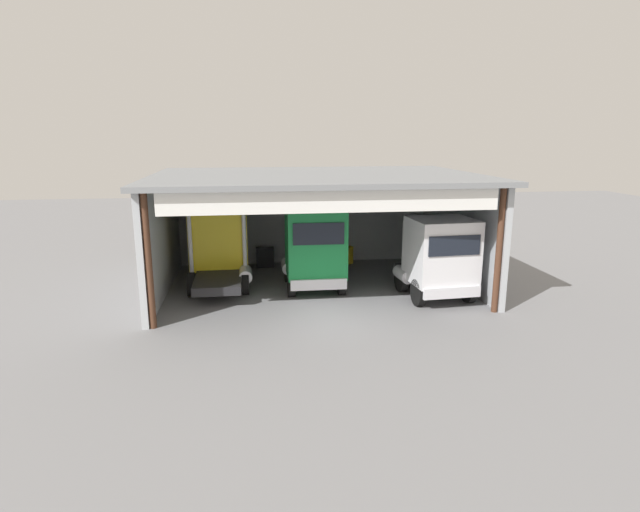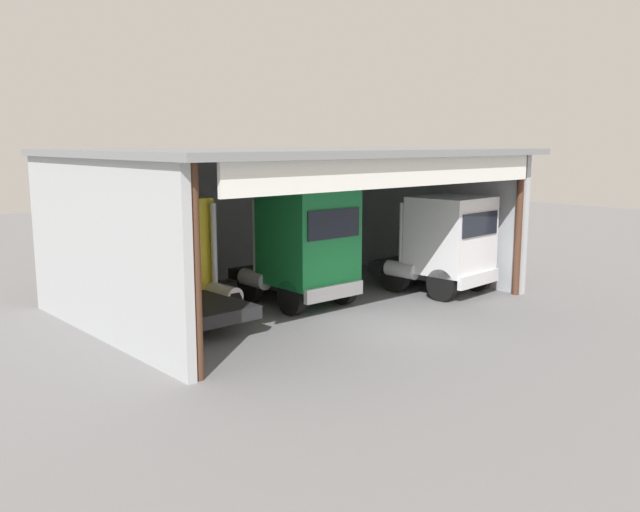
% 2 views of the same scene
% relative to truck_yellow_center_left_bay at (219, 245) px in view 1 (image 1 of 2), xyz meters
% --- Properties ---
extents(ground_plane, '(80.00, 80.00, 0.00)m').
position_rel_truck_yellow_center_left_bay_xyz_m(ground_plane, '(4.30, -5.36, -1.87)').
color(ground_plane, slate).
rests_on(ground_plane, ground).
extents(workshop_shed, '(13.91, 9.96, 5.06)m').
position_rel_truck_yellow_center_left_bay_xyz_m(workshop_shed, '(4.30, 0.12, 1.64)').
color(workshop_shed, '#ADB2B7').
rests_on(workshop_shed, ground).
extents(truck_yellow_center_left_bay, '(2.75, 5.04, 3.63)m').
position_rel_truck_yellow_center_left_bay_xyz_m(truck_yellow_center_left_bay, '(0.00, 0.00, 0.00)').
color(truck_yellow_center_left_bay, yellow).
rests_on(truck_yellow_center_left_bay, ground).
extents(truck_green_center_bay, '(2.62, 4.62, 3.78)m').
position_rel_truck_yellow_center_left_bay_xyz_m(truck_green_center_bay, '(4.13, -1.49, 0.12)').
color(truck_green_center_bay, '#197F3D').
rests_on(truck_green_center_bay, ground).
extents(truck_white_left_bay, '(2.81, 4.32, 3.42)m').
position_rel_truck_yellow_center_left_bay_xyz_m(truck_white_left_bay, '(9.03, -3.37, -0.06)').
color(truck_white_left_bay, white).
rests_on(truck_white_left_bay, ground).
extents(oil_drum, '(0.58, 0.58, 0.89)m').
position_rel_truck_yellow_center_left_bay_xyz_m(oil_drum, '(6.52, 3.21, -1.43)').
color(oil_drum, gold).
rests_on(oil_drum, ground).
extents(tool_cart, '(0.90, 0.60, 1.00)m').
position_rel_truck_yellow_center_left_bay_xyz_m(tool_cart, '(2.12, 3.04, -1.37)').
color(tool_cart, black).
rests_on(tool_cart, ground).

